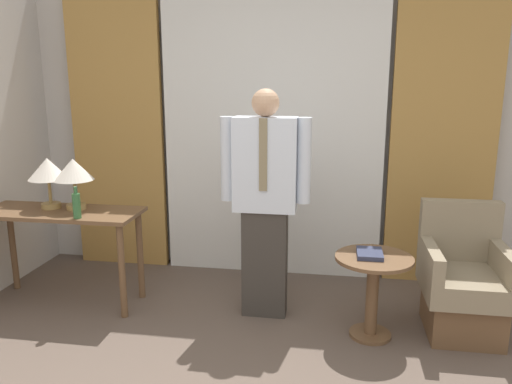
{
  "coord_description": "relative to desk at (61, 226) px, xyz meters",
  "views": [
    {
      "loc": [
        0.55,
        -1.72,
        1.74
      ],
      "look_at": [
        0.02,
        1.59,
        0.97
      ],
      "focal_mm": 35.0,
      "sensor_mm": 36.0,
      "label": 1
    }
  ],
  "objects": [
    {
      "name": "curtain_drape_left",
      "position": [
        0.1,
        0.91,
        0.66
      ],
      "size": [
        0.85,
        0.06,
        2.58
      ],
      "color": "#B28442",
      "rests_on": "ground_plane"
    },
    {
      "name": "curtain_drape_right",
      "position": [
        2.95,
        0.91,
        0.66
      ],
      "size": [
        0.85,
        0.06,
        2.58
      ],
      "color": "#B28442",
      "rests_on": "ground_plane"
    },
    {
      "name": "book",
      "position": [
        2.32,
        -0.16,
        -0.03
      ],
      "size": [
        0.17,
        0.23,
        0.03
      ],
      "color": "#2D334C",
      "rests_on": "side_table"
    },
    {
      "name": "bottle_by_lamp",
      "position": [
        0.24,
        -0.17,
        0.22
      ],
      "size": [
        0.06,
        0.06,
        0.23
      ],
      "color": "#336638",
      "rests_on": "desk"
    },
    {
      "name": "side_table",
      "position": [
        2.35,
        -0.17,
        -0.23
      ],
      "size": [
        0.52,
        0.52,
        0.58
      ],
      "color": "brown",
      "rests_on": "ground_plane"
    },
    {
      "name": "desk",
      "position": [
        0.0,
        0.0,
        0.0
      ],
      "size": [
        1.24,
        0.47,
        0.75
      ],
      "color": "brown",
      "rests_on": "ground_plane"
    },
    {
      "name": "curtain_sheer_center",
      "position": [
        1.52,
        0.91,
        0.66
      ],
      "size": [
        1.92,
        0.06,
        2.58
      ],
      "color": "white",
      "rests_on": "ground_plane"
    },
    {
      "name": "person",
      "position": [
        1.58,
        0.06,
        0.28
      ],
      "size": [
        0.65,
        0.21,
        1.67
      ],
      "color": "#38332D",
      "rests_on": "ground_plane"
    },
    {
      "name": "armchair",
      "position": [
        2.98,
        0.01,
        -0.29
      ],
      "size": [
        0.55,
        0.62,
        0.89
      ],
      "color": "brown",
      "rests_on": "ground_plane"
    },
    {
      "name": "wall_back",
      "position": [
        1.52,
        1.04,
        0.72
      ],
      "size": [
        10.0,
        0.06,
        2.7
      ],
      "color": "beige",
      "rests_on": "ground_plane"
    },
    {
      "name": "table_lamp_right",
      "position": [
        0.11,
        0.06,
        0.42
      ],
      "size": [
        0.3,
        0.3,
        0.39
      ],
      "color": "#9E7F47",
      "rests_on": "desk"
    },
    {
      "name": "table_lamp_left",
      "position": [
        -0.11,
        0.06,
        0.42
      ],
      "size": [
        0.3,
        0.3,
        0.39
      ],
      "color": "#9E7F47",
      "rests_on": "desk"
    }
  ]
}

